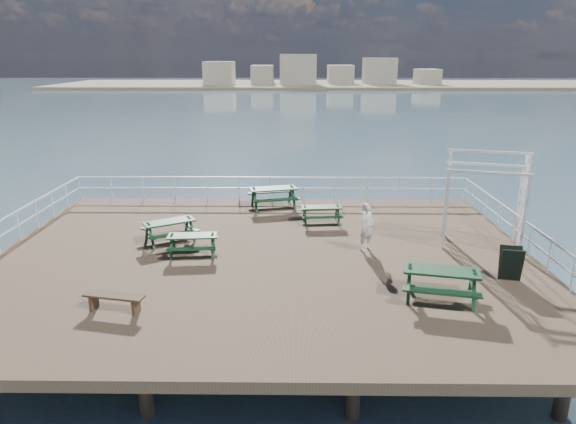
{
  "coord_description": "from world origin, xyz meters",
  "views": [
    {
      "loc": [
        1.07,
        -15.99,
        6.39
      ],
      "look_at": [
        0.85,
        1.33,
        1.1
      ],
      "focal_mm": 32.0,
      "sensor_mm": 36.0,
      "label": 1
    }
  ],
  "objects_px": {
    "picnic_table_d": "(192,240)",
    "picnic_table_e": "(441,278)",
    "flat_bench_near": "(114,299)",
    "picnic_table_c": "(321,211)",
    "picnic_table_b": "(273,193)",
    "trellis_arbor": "(483,204)",
    "person": "(367,227)",
    "picnic_table_a": "(169,226)"
  },
  "relations": [
    {
      "from": "trellis_arbor",
      "to": "person",
      "type": "xyz_separation_m",
      "value": [
        -4.06,
        -0.58,
        -0.66
      ]
    },
    {
      "from": "picnic_table_a",
      "to": "picnic_table_c",
      "type": "height_order",
      "value": "picnic_table_a"
    },
    {
      "from": "picnic_table_c",
      "to": "picnic_table_e",
      "type": "distance_m",
      "value": 7.25
    },
    {
      "from": "trellis_arbor",
      "to": "picnic_table_a",
      "type": "bearing_deg",
      "value": -165.36
    },
    {
      "from": "picnic_table_e",
      "to": "flat_bench_near",
      "type": "distance_m",
      "value": 8.7
    },
    {
      "from": "picnic_table_c",
      "to": "picnic_table_b",
      "type": "bearing_deg",
      "value": 127.0
    },
    {
      "from": "picnic_table_d",
      "to": "flat_bench_near",
      "type": "xyz_separation_m",
      "value": [
        -1.28,
        -4.0,
        -0.15
      ]
    },
    {
      "from": "picnic_table_a",
      "to": "picnic_table_e",
      "type": "height_order",
      "value": "picnic_table_e"
    },
    {
      "from": "picnic_table_c",
      "to": "picnic_table_e",
      "type": "height_order",
      "value": "picnic_table_e"
    },
    {
      "from": "picnic_table_e",
      "to": "picnic_table_d",
      "type": "bearing_deg",
      "value": 168.95
    },
    {
      "from": "picnic_table_e",
      "to": "trellis_arbor",
      "type": "height_order",
      "value": "trellis_arbor"
    },
    {
      "from": "picnic_table_a",
      "to": "picnic_table_d",
      "type": "relative_size",
      "value": 1.32
    },
    {
      "from": "picnic_table_b",
      "to": "trellis_arbor",
      "type": "distance_m",
      "value": 8.81
    },
    {
      "from": "picnic_table_a",
      "to": "picnic_table_c",
      "type": "xyz_separation_m",
      "value": [
        5.53,
        2.18,
        -0.06
      ]
    },
    {
      "from": "picnic_table_d",
      "to": "picnic_table_e",
      "type": "distance_m",
      "value": 8.04
    },
    {
      "from": "picnic_table_a",
      "to": "picnic_table_d",
      "type": "height_order",
      "value": "picnic_table_a"
    },
    {
      "from": "picnic_table_b",
      "to": "person",
      "type": "bearing_deg",
      "value": -71.04
    },
    {
      "from": "picnic_table_a",
      "to": "picnic_table_d",
      "type": "bearing_deg",
      "value": -81.06
    },
    {
      "from": "flat_bench_near",
      "to": "trellis_arbor",
      "type": "distance_m",
      "value": 12.33
    },
    {
      "from": "picnic_table_a",
      "to": "trellis_arbor",
      "type": "bearing_deg",
      "value": -32.06
    },
    {
      "from": "picnic_table_b",
      "to": "flat_bench_near",
      "type": "relative_size",
      "value": 1.42
    },
    {
      "from": "picnic_table_e",
      "to": "trellis_arbor",
      "type": "xyz_separation_m",
      "value": [
        2.54,
        4.23,
        0.86
      ]
    },
    {
      "from": "picnic_table_a",
      "to": "trellis_arbor",
      "type": "xyz_separation_m",
      "value": [
        10.98,
        -0.23,
        0.94
      ]
    },
    {
      "from": "picnic_table_d",
      "to": "picnic_table_b",
      "type": "bearing_deg",
      "value": 61.77
    },
    {
      "from": "picnic_table_b",
      "to": "flat_bench_near",
      "type": "xyz_separation_m",
      "value": [
        -3.74,
        -9.66,
        -0.28
      ]
    },
    {
      "from": "picnic_table_c",
      "to": "picnic_table_e",
      "type": "bearing_deg",
      "value": -71.39
    },
    {
      "from": "picnic_table_e",
      "to": "trellis_arbor",
      "type": "relative_size",
      "value": 0.69
    },
    {
      "from": "picnic_table_a",
      "to": "flat_bench_near",
      "type": "distance_m",
      "value": 5.29
    },
    {
      "from": "picnic_table_a",
      "to": "picnic_table_c",
      "type": "relative_size",
      "value": 1.34
    },
    {
      "from": "picnic_table_b",
      "to": "person",
      "type": "relative_size",
      "value": 1.42
    },
    {
      "from": "picnic_table_a",
      "to": "picnic_table_b",
      "type": "height_order",
      "value": "picnic_table_b"
    },
    {
      "from": "picnic_table_e",
      "to": "picnic_table_a",
      "type": "bearing_deg",
      "value": 164.42
    },
    {
      "from": "picnic_table_d",
      "to": "flat_bench_near",
      "type": "bearing_deg",
      "value": -112.49
    },
    {
      "from": "picnic_table_e",
      "to": "person",
      "type": "bearing_deg",
      "value": 124.93
    },
    {
      "from": "trellis_arbor",
      "to": "picnic_table_b",
      "type": "bearing_deg",
      "value": 164.09
    },
    {
      "from": "picnic_table_e",
      "to": "picnic_table_c",
      "type": "bearing_deg",
      "value": 126.01
    },
    {
      "from": "picnic_table_b",
      "to": "picnic_table_a",
      "type": "bearing_deg",
      "value": -143.07
    },
    {
      "from": "picnic_table_d",
      "to": "picnic_table_e",
      "type": "relative_size",
      "value": 0.74
    },
    {
      "from": "picnic_table_c",
      "to": "person",
      "type": "distance_m",
      "value": 3.31
    },
    {
      "from": "picnic_table_d",
      "to": "picnic_table_e",
      "type": "xyz_separation_m",
      "value": [
        7.38,
        -3.18,
        0.12
      ]
    },
    {
      "from": "picnic_table_d",
      "to": "person",
      "type": "height_order",
      "value": "person"
    },
    {
      "from": "picnic_table_b",
      "to": "picnic_table_e",
      "type": "distance_m",
      "value": 10.12
    }
  ]
}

